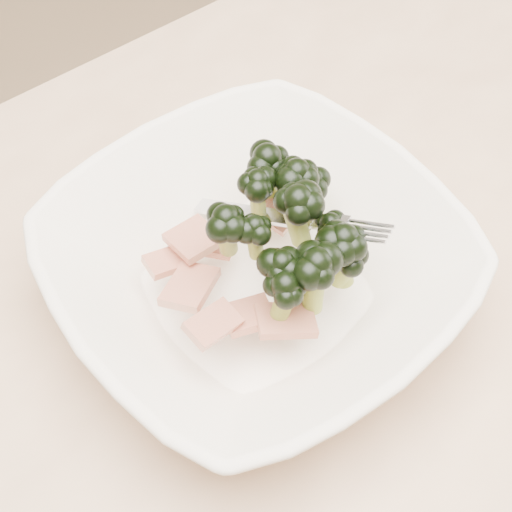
# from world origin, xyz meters

# --- Properties ---
(dining_table) EXTENTS (1.20, 0.80, 0.75)m
(dining_table) POSITION_xyz_m (0.00, 0.00, 0.65)
(dining_table) COLOR tan
(dining_table) RESTS_ON ground
(broccoli_dish) EXTENTS (0.31, 0.31, 0.12)m
(broccoli_dish) POSITION_xyz_m (0.02, 0.06, 0.79)
(broccoli_dish) COLOR beige
(broccoli_dish) RESTS_ON dining_table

